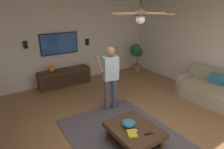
{
  "coord_description": "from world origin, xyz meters",
  "views": [
    {
      "loc": [
        -2.46,
        2.13,
        2.55
      ],
      "look_at": [
        1.0,
        -0.18,
        1.01
      ],
      "focal_mm": 30.29,
      "sensor_mm": 36.0,
      "label": 1
    }
  ],
  "objects_px": {
    "wall_speaker_right": "(25,45)",
    "ceiling_fan": "(141,15)",
    "couch": "(215,92)",
    "coffee_table": "(134,132)",
    "media_console": "(65,77)",
    "vase_round": "(52,69)",
    "bowl": "(129,123)",
    "tv": "(59,44)",
    "person_standing": "(110,75)",
    "remote_black": "(149,134)",
    "wall_speaker_left": "(87,42)",
    "remote_white": "(133,131)",
    "book": "(132,134)",
    "potted_plant_tall": "(137,53)"
  },
  "relations": [
    {
      "from": "couch",
      "to": "coffee_table",
      "type": "height_order",
      "value": "couch"
    },
    {
      "from": "bowl",
      "to": "vase_round",
      "type": "distance_m",
      "value": 3.47
    },
    {
      "from": "couch",
      "to": "wall_speaker_right",
      "type": "xyz_separation_m",
      "value": [
        3.72,
        3.98,
        1.13
      ]
    },
    {
      "from": "person_standing",
      "to": "vase_round",
      "type": "bearing_deg",
      "value": 31.77
    },
    {
      "from": "media_console",
      "to": "wall_speaker_right",
      "type": "height_order",
      "value": "wall_speaker_right"
    },
    {
      "from": "coffee_table",
      "to": "media_console",
      "type": "xyz_separation_m",
      "value": [
        3.53,
        0.03,
        -0.02
      ]
    },
    {
      "from": "couch",
      "to": "book",
      "type": "distance_m",
      "value": 3.1
    },
    {
      "from": "potted_plant_tall",
      "to": "book",
      "type": "relative_size",
      "value": 5.05
    },
    {
      "from": "couch",
      "to": "coffee_table",
      "type": "xyz_separation_m",
      "value": [
        -0.07,
        2.93,
        -0.02
      ]
    },
    {
      "from": "media_console",
      "to": "wall_speaker_left",
      "type": "relative_size",
      "value": 7.73
    },
    {
      "from": "tv",
      "to": "potted_plant_tall",
      "type": "relative_size",
      "value": 1.11
    },
    {
      "from": "coffee_table",
      "to": "vase_round",
      "type": "xyz_separation_m",
      "value": [
        3.54,
        0.43,
        0.36
      ]
    },
    {
      "from": "bowl",
      "to": "vase_round",
      "type": "xyz_separation_m",
      "value": [
        3.44,
        0.38,
        0.2
      ]
    },
    {
      "from": "remote_white",
      "to": "remote_black",
      "type": "distance_m",
      "value": 0.27
    },
    {
      "from": "vase_round",
      "to": "wall_speaker_right",
      "type": "relative_size",
      "value": 1.0
    },
    {
      "from": "person_standing",
      "to": "potted_plant_tall",
      "type": "height_order",
      "value": "person_standing"
    },
    {
      "from": "coffee_table",
      "to": "remote_black",
      "type": "relative_size",
      "value": 6.67
    },
    {
      "from": "person_standing",
      "to": "vase_round",
      "type": "relative_size",
      "value": 7.45
    },
    {
      "from": "wall_speaker_left",
      "to": "remote_black",
      "type": "bearing_deg",
      "value": 167.76
    },
    {
      "from": "coffee_table",
      "to": "media_console",
      "type": "height_order",
      "value": "media_console"
    },
    {
      "from": "potted_plant_tall",
      "to": "remote_black",
      "type": "xyz_separation_m",
      "value": [
        -3.65,
        2.85,
        -0.33
      ]
    },
    {
      "from": "remote_white",
      "to": "ceiling_fan",
      "type": "height_order",
      "value": "ceiling_fan"
    },
    {
      "from": "media_console",
      "to": "bowl",
      "type": "height_order",
      "value": "media_console"
    },
    {
      "from": "ceiling_fan",
      "to": "wall_speaker_right",
      "type": "bearing_deg",
      "value": 20.52
    },
    {
      "from": "remote_white",
      "to": "bowl",
      "type": "bearing_deg",
      "value": -92.73
    },
    {
      "from": "couch",
      "to": "bowl",
      "type": "relative_size",
      "value": 7.32
    },
    {
      "from": "media_console",
      "to": "vase_round",
      "type": "height_order",
      "value": "vase_round"
    },
    {
      "from": "couch",
      "to": "remote_white",
      "type": "height_order",
      "value": "couch"
    },
    {
      "from": "book",
      "to": "wall_speaker_left",
      "type": "xyz_separation_m",
      "value": [
        3.92,
        -1.14,
        0.91
      ]
    },
    {
      "from": "coffee_table",
      "to": "ceiling_fan",
      "type": "xyz_separation_m",
      "value": [
        0.27,
        -0.27,
        2.1
      ]
    },
    {
      "from": "bowl",
      "to": "potted_plant_tall",
      "type": "bearing_deg",
      "value": -42.63
    },
    {
      "from": "media_console",
      "to": "wall_speaker_left",
      "type": "distance_m",
      "value": 1.48
    },
    {
      "from": "couch",
      "to": "coffee_table",
      "type": "relative_size",
      "value": 1.92
    },
    {
      "from": "media_console",
      "to": "tv",
      "type": "height_order",
      "value": "tv"
    },
    {
      "from": "bowl",
      "to": "book",
      "type": "relative_size",
      "value": 1.19
    },
    {
      "from": "remote_white",
      "to": "book",
      "type": "bearing_deg",
      "value": 44.97
    },
    {
      "from": "couch",
      "to": "ceiling_fan",
      "type": "distance_m",
      "value": 3.38
    },
    {
      "from": "couch",
      "to": "wall_speaker_left",
      "type": "height_order",
      "value": "wall_speaker_left"
    },
    {
      "from": "ceiling_fan",
      "to": "book",
      "type": "bearing_deg",
      "value": 133.75
    },
    {
      "from": "media_console",
      "to": "ceiling_fan",
      "type": "bearing_deg",
      "value": 5.19
    },
    {
      "from": "vase_round",
      "to": "bowl",
      "type": "bearing_deg",
      "value": -173.64
    },
    {
      "from": "wall_speaker_right",
      "to": "ceiling_fan",
      "type": "xyz_separation_m",
      "value": [
        -3.51,
        -1.32,
        0.94
      ]
    },
    {
      "from": "couch",
      "to": "book",
      "type": "height_order",
      "value": "couch"
    },
    {
      "from": "coffee_table",
      "to": "tv",
      "type": "distance_m",
      "value": 3.92
    },
    {
      "from": "remote_black",
      "to": "vase_round",
      "type": "relative_size",
      "value": 0.68
    },
    {
      "from": "person_standing",
      "to": "remote_black",
      "type": "distance_m",
      "value": 1.81
    },
    {
      "from": "couch",
      "to": "wall_speaker_left",
      "type": "xyz_separation_m",
      "value": [
        3.72,
        1.95,
        1.01
      ]
    },
    {
      "from": "coffee_table",
      "to": "wall_speaker_left",
      "type": "bearing_deg",
      "value": -14.52
    },
    {
      "from": "person_standing",
      "to": "remote_white",
      "type": "relative_size",
      "value": 10.93
    },
    {
      "from": "remote_white",
      "to": "remote_black",
      "type": "relative_size",
      "value": 1.0
    }
  ]
}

